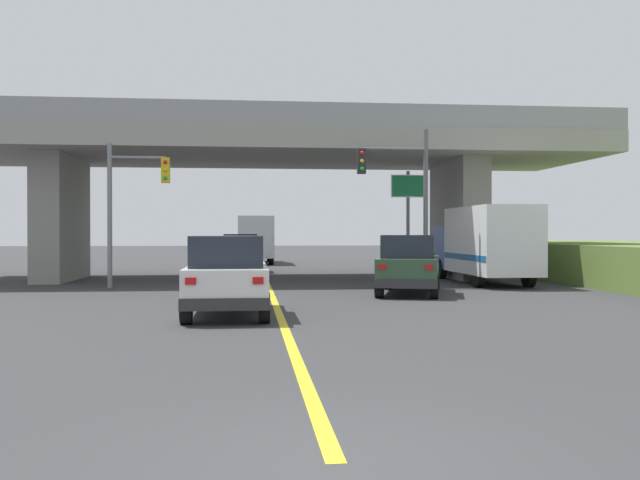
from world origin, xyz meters
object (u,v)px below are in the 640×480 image
suv_crossing (409,264)px  traffic_signal_farside (130,196)px  suv_lead (228,275)px  sedan_oncoming (241,253)px  box_truck (485,243)px  traffic_signal_nearside (404,189)px  highway_sign (408,201)px  semi_truck_distant (256,239)px

suv_crossing → traffic_signal_farside: 10.94m
suv_lead → sedan_oncoming: size_ratio=1.00×
box_truck → traffic_signal_nearside: bearing=-156.5°
sedan_oncoming → traffic_signal_farside: (-4.09, -10.52, 2.48)m
sedan_oncoming → traffic_signal_nearside: 13.29m
sedan_oncoming → traffic_signal_nearside: (6.35, -11.34, 2.78)m
suv_crossing → sedan_oncoming: size_ratio=1.05×
suv_crossing → sedan_oncoming: 15.45m
suv_lead → suv_crossing: 8.17m
traffic_signal_nearside → highway_sign: 2.82m
sedan_oncoming → highway_sign: 11.47m
traffic_signal_nearside → semi_truck_distant: size_ratio=0.83×
suv_crossing → sedan_oncoming: same height
traffic_signal_nearside → traffic_signal_farside: traffic_signal_nearside is taller
suv_crossing → semi_truck_distant: size_ratio=0.68×
suv_crossing → traffic_signal_nearside: traffic_signal_nearside is taller
suv_crossing → semi_truck_distant: bearing=117.6°
semi_truck_distant → traffic_signal_nearside: bearing=-75.7°
suv_crossing → traffic_signal_farside: size_ratio=0.91×
box_truck → sedan_oncoming: 14.05m
suv_crossing → semi_truck_distant: (-4.97, 24.34, 0.65)m
suv_lead → traffic_signal_nearside: bearing=52.6°
traffic_signal_farside → highway_sign: bearing=9.5°
traffic_signal_nearside → semi_truck_distant: bearing=104.3°
highway_sign → semi_truck_distant: (-6.24, 18.70, -1.77)m
box_truck → traffic_signal_nearside: traffic_signal_nearside is taller
suv_crossing → box_truck: box_truck is taller
sedan_oncoming → traffic_signal_farside: bearing=-111.3°
sedan_oncoming → semi_truck_distant: semi_truck_distant is taller
suv_lead → box_truck: 14.47m
highway_sign → box_truck: bearing=-19.0°
traffic_signal_farside → highway_sign: size_ratio=1.16×
suv_lead → traffic_signal_farside: bearing=113.0°
suv_crossing → semi_truck_distant: 24.85m
highway_sign → traffic_signal_farside: bearing=-170.5°
traffic_signal_nearside → traffic_signal_farside: bearing=175.5°
suv_lead → traffic_signal_nearside: (6.49, 8.50, 2.78)m
box_truck → suv_lead: bearing=-135.4°
traffic_signal_nearside → traffic_signal_farside: size_ratio=1.11×
suv_crossing → highway_sign: highway_sign is taller
highway_sign → sedan_oncoming: bearing=129.5°
highway_sign → semi_truck_distant: 19.79m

